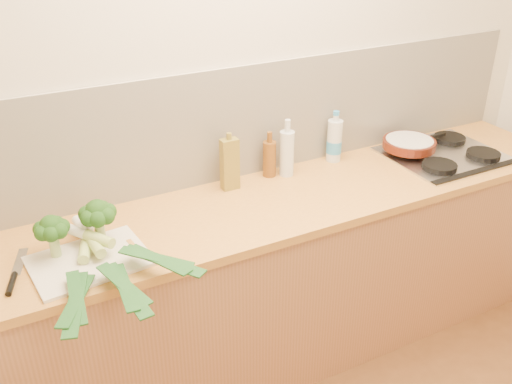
# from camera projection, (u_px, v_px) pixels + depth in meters

# --- Properties ---
(room_shell) EXTENTS (3.50, 3.50, 3.50)m
(room_shell) POSITION_uv_depth(u_px,v_px,m) (244.00, 122.00, 2.66)
(room_shell) COLOR beige
(room_shell) RESTS_ON ground
(counter) EXTENTS (3.20, 0.62, 0.90)m
(counter) POSITION_uv_depth(u_px,v_px,m) (272.00, 280.00, 2.77)
(counter) COLOR #A66D45
(counter) RESTS_ON ground
(gas_hob) EXTENTS (0.58, 0.50, 0.04)m
(gas_hob) POSITION_uv_depth(u_px,v_px,m) (445.00, 154.00, 2.97)
(gas_hob) COLOR silver
(gas_hob) RESTS_ON counter
(chopping_board) EXTENTS (0.45, 0.35, 0.01)m
(chopping_board) POSITION_uv_depth(u_px,v_px,m) (90.00, 261.00, 2.13)
(chopping_board) COLOR beige
(chopping_board) RESTS_ON counter
(broccoli_left) EXTENTS (0.13, 0.13, 0.17)m
(broccoli_left) POSITION_uv_depth(u_px,v_px,m) (51.00, 229.00, 2.09)
(broccoli_left) COLOR #98B368
(broccoli_left) RESTS_ON chopping_board
(broccoli_right) EXTENTS (0.14, 0.15, 0.18)m
(broccoli_right) POSITION_uv_depth(u_px,v_px,m) (98.00, 214.00, 2.18)
(broccoli_right) COLOR #98B368
(broccoli_right) RESTS_ON chopping_board
(leek_front) EXTENTS (0.27, 0.69, 0.04)m
(leek_front) POSITION_uv_depth(u_px,v_px,m) (83.00, 258.00, 2.09)
(leek_front) COLOR white
(leek_front) RESTS_ON chopping_board
(leek_mid) EXTENTS (0.13, 0.72, 0.04)m
(leek_mid) POSITION_uv_depth(u_px,v_px,m) (100.00, 252.00, 2.09)
(leek_mid) COLOR white
(leek_mid) RESTS_ON chopping_board
(leek_back) EXTENTS (0.39, 0.55, 0.04)m
(leek_back) POSITION_uv_depth(u_px,v_px,m) (117.00, 245.00, 2.10)
(leek_back) COLOR white
(leek_back) RESTS_ON chopping_board
(chefs_knife) EXTENTS (0.12, 0.30, 0.02)m
(chefs_knife) POSITION_uv_depth(u_px,v_px,m) (14.00, 278.00, 2.03)
(chefs_knife) COLOR silver
(chefs_knife) RESTS_ON counter
(skillet) EXTENTS (0.40, 0.27, 0.05)m
(skillet) POSITION_uv_depth(u_px,v_px,m) (410.00, 143.00, 2.97)
(skillet) COLOR #4F190D
(skillet) RESTS_ON gas_hob
(oil_tin) EXTENTS (0.08, 0.05, 0.28)m
(oil_tin) POSITION_uv_depth(u_px,v_px,m) (230.00, 164.00, 2.60)
(oil_tin) COLOR olive
(oil_tin) RESTS_ON counter
(glass_bottle) EXTENTS (0.07, 0.07, 0.28)m
(glass_bottle) POSITION_uv_depth(u_px,v_px,m) (287.00, 152.00, 2.73)
(glass_bottle) COLOR silver
(glass_bottle) RESTS_ON counter
(amber_bottle) EXTENTS (0.06, 0.06, 0.23)m
(amber_bottle) POSITION_uv_depth(u_px,v_px,m) (269.00, 158.00, 2.73)
(amber_bottle) COLOR brown
(amber_bottle) RESTS_ON counter
(water_bottle) EXTENTS (0.08, 0.08, 0.25)m
(water_bottle) POSITION_uv_depth(u_px,v_px,m) (334.00, 142.00, 2.89)
(water_bottle) COLOR silver
(water_bottle) RESTS_ON counter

